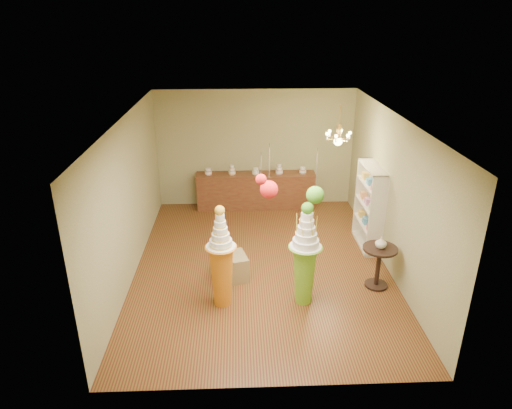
{
  "coord_description": "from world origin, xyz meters",
  "views": [
    {
      "loc": [
        -0.44,
        -8.0,
        4.75
      ],
      "look_at": [
        -0.11,
        0.0,
        1.34
      ],
      "focal_mm": 32.0,
      "sensor_mm": 36.0,
      "label": 1
    }
  ],
  "objects_px": {
    "round_table": "(379,261)",
    "sideboard": "(256,190)",
    "pedestal_green": "(305,262)",
    "pedestal_orange": "(222,267)"
  },
  "relations": [
    {
      "from": "sideboard",
      "to": "pedestal_orange",
      "type": "bearing_deg",
      "value": -100.06
    },
    {
      "from": "sideboard",
      "to": "round_table",
      "type": "height_order",
      "value": "sideboard"
    },
    {
      "from": "pedestal_green",
      "to": "round_table",
      "type": "xyz_separation_m",
      "value": [
        1.43,
        0.42,
        -0.27
      ]
    },
    {
      "from": "sideboard",
      "to": "round_table",
      "type": "relative_size",
      "value": 3.76
    },
    {
      "from": "pedestal_orange",
      "to": "sideboard",
      "type": "bearing_deg",
      "value": 79.94
    },
    {
      "from": "pedestal_green",
      "to": "round_table",
      "type": "relative_size",
      "value": 2.35
    },
    {
      "from": "pedestal_green",
      "to": "round_table",
      "type": "height_order",
      "value": "pedestal_green"
    },
    {
      "from": "pedestal_green",
      "to": "pedestal_orange",
      "type": "relative_size",
      "value": 1.02
    },
    {
      "from": "pedestal_green",
      "to": "sideboard",
      "type": "height_order",
      "value": "pedestal_green"
    },
    {
      "from": "round_table",
      "to": "sideboard",
      "type": "bearing_deg",
      "value": 118.83
    }
  ]
}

